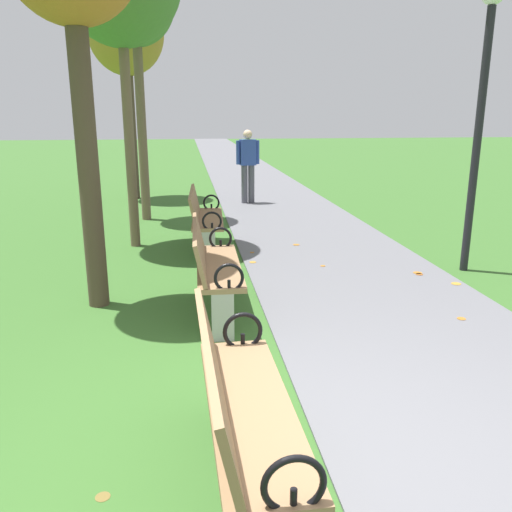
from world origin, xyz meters
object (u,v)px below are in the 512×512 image
(park_bench_2, at_px, (213,266))
(tree_3, at_px, (135,4))
(park_bench_1, at_px, (241,407))
(pedestrian_walking, at_px, (248,162))
(park_bench_3, at_px, (204,218))
(tree_4, at_px, (126,35))
(lamp_post, at_px, (483,86))

(park_bench_2, height_order, tree_3, tree_3)
(park_bench_1, relative_size, pedestrian_walking, 0.99)
(park_bench_1, height_order, park_bench_2, same)
(park_bench_1, xyz_separation_m, park_bench_3, (0.00, 5.24, 0.00))
(park_bench_2, bearing_deg, tree_4, 100.76)
(pedestrian_walking, bearing_deg, lamp_post, -68.43)
(park_bench_3, distance_m, pedestrian_walking, 4.25)
(park_bench_3, height_order, tree_4, tree_4)
(pedestrian_walking, bearing_deg, tree_3, -144.43)
(park_bench_1, distance_m, tree_4, 11.02)
(park_bench_3, xyz_separation_m, lamp_post, (3.34, -1.50, 1.82))
(park_bench_1, relative_size, lamp_post, 0.46)
(park_bench_1, height_order, lamp_post, lamp_post)
(tree_3, bearing_deg, park_bench_1, -82.44)
(park_bench_2, xyz_separation_m, park_bench_3, (0.00, 2.53, 0.00))
(tree_4, relative_size, pedestrian_walking, 2.88)
(tree_3, bearing_deg, lamp_post, -42.66)
(pedestrian_walking, bearing_deg, park_bench_3, -105.58)
(tree_4, bearing_deg, pedestrian_walking, -23.57)
(park_bench_1, relative_size, tree_3, 0.34)
(tree_3, relative_size, tree_4, 1.00)
(park_bench_1, height_order, pedestrian_walking, pedestrian_walking)
(park_bench_2, relative_size, pedestrian_walking, 0.99)
(lamp_post, bearing_deg, park_bench_3, 155.75)
(park_bench_2, relative_size, tree_3, 0.34)
(park_bench_1, xyz_separation_m, tree_3, (-1.03, 7.76, 3.35))
(park_bench_2, height_order, tree_4, tree_4)
(park_bench_3, relative_size, lamp_post, 0.47)
(park_bench_2, bearing_deg, park_bench_1, -90.00)
(park_bench_1, height_order, tree_3, tree_3)
(tree_4, relative_size, lamp_post, 1.34)
(park_bench_3, height_order, pedestrian_walking, pedestrian_walking)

